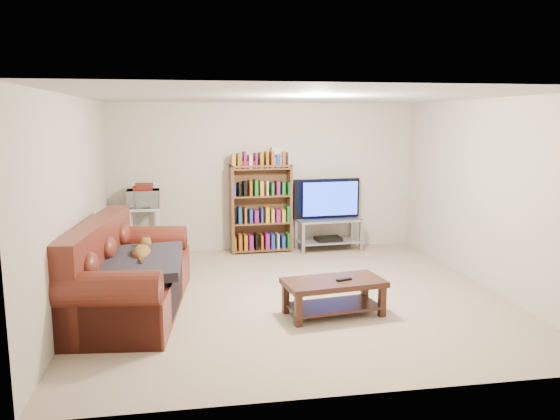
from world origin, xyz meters
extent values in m
plane|color=#C1AA90|center=(0.00, 0.00, 0.00)|extent=(5.00, 5.00, 0.00)
plane|color=white|center=(0.00, 0.00, 2.40)|extent=(5.00, 5.00, 0.00)
plane|color=beige|center=(0.00, 2.50, 1.20)|extent=(5.00, 0.00, 5.00)
plane|color=beige|center=(0.00, -2.50, 1.20)|extent=(5.00, 0.00, 5.00)
plane|color=beige|center=(-2.50, 0.00, 1.20)|extent=(0.00, 5.00, 5.00)
plane|color=beige|center=(2.50, 0.00, 1.20)|extent=(0.00, 5.00, 5.00)
cube|color=#5F2318|center=(-1.89, -0.19, 0.23)|extent=(1.28, 2.49, 0.46)
cube|color=#5F2318|center=(-2.28, -0.15, 0.52)|extent=(0.51, 2.40, 1.00)
cube|color=#5F2318|center=(-2.00, -1.26, 0.29)|extent=(1.00, 0.34, 0.58)
cube|color=#5F2318|center=(-1.78, 0.88, 0.29)|extent=(1.00, 0.34, 0.58)
cube|color=#28252E|center=(-1.81, -0.36, 0.59)|extent=(0.95, 1.22, 0.20)
cube|color=#361C12|center=(0.31, -0.74, 0.37)|extent=(1.16, 0.70, 0.06)
cube|color=#361C12|center=(0.31, -0.74, 0.10)|extent=(1.04, 0.63, 0.03)
cube|color=#361C12|center=(-0.14, -1.02, 0.17)|extent=(0.08, 0.08, 0.34)
cube|color=#361C12|center=(0.82, -0.88, 0.17)|extent=(0.08, 0.08, 0.34)
cube|color=#361C12|center=(-0.20, -0.60, 0.17)|extent=(0.08, 0.08, 0.34)
cube|color=#361C12|center=(0.76, -0.46, 0.17)|extent=(0.08, 0.08, 0.34)
cube|color=black|center=(0.41, -0.77, 0.41)|extent=(0.19, 0.10, 0.02)
cube|color=#999EA3|center=(1.01, 2.20, 0.51)|extent=(1.08, 0.55, 0.03)
cube|color=#999EA3|center=(1.01, 2.20, 0.15)|extent=(1.03, 0.52, 0.02)
cube|color=gray|center=(0.53, 1.96, 0.26)|extent=(0.05, 0.05, 0.52)
cube|color=gray|center=(1.52, 2.03, 0.26)|extent=(0.05, 0.05, 0.52)
cube|color=gray|center=(0.50, 2.37, 0.26)|extent=(0.05, 0.05, 0.52)
cube|color=gray|center=(1.49, 2.44, 0.26)|extent=(0.05, 0.05, 0.52)
imported|color=black|center=(1.01, 2.20, 0.85)|extent=(1.14, 0.23, 0.65)
cube|color=black|center=(1.01, 2.20, 0.19)|extent=(0.44, 0.32, 0.06)
cube|color=brown|center=(-0.57, 2.26, 0.71)|extent=(0.05, 0.31, 1.42)
cube|color=brown|center=(0.38, 2.30, 0.71)|extent=(0.05, 0.31, 1.42)
cube|color=brown|center=(-0.10, 2.28, 1.41)|extent=(1.00, 0.35, 0.03)
cube|color=maroon|center=(-0.31, 2.27, 1.46)|extent=(0.29, 0.23, 0.08)
cube|color=silver|center=(-1.93, 2.19, 0.78)|extent=(0.51, 0.38, 0.04)
cube|color=silver|center=(-1.93, 2.19, 0.30)|extent=(0.46, 0.34, 0.03)
cube|color=silver|center=(-2.13, 2.04, 0.38)|extent=(0.05, 0.05, 0.76)
cube|color=silver|center=(-1.71, 2.06, 0.38)|extent=(0.05, 0.05, 0.76)
cube|color=silver|center=(-2.14, 2.32, 0.38)|extent=(0.05, 0.05, 0.76)
cube|color=silver|center=(-1.73, 2.34, 0.38)|extent=(0.05, 0.05, 0.76)
imported|color=silver|center=(-1.93, 2.19, 0.93)|extent=(0.50, 0.35, 0.27)
cube|color=maroon|center=(-1.93, 2.19, 1.09)|extent=(0.30, 0.26, 0.05)
camera|label=1|loc=(-1.24, -6.33, 2.14)|focal=35.00mm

